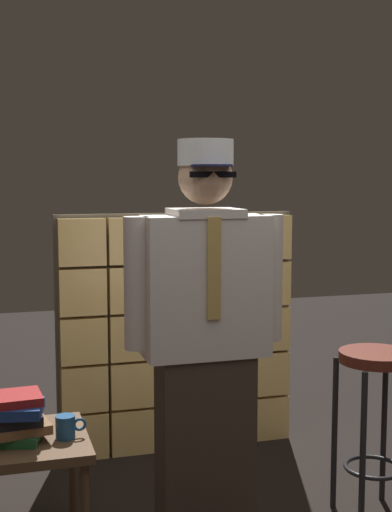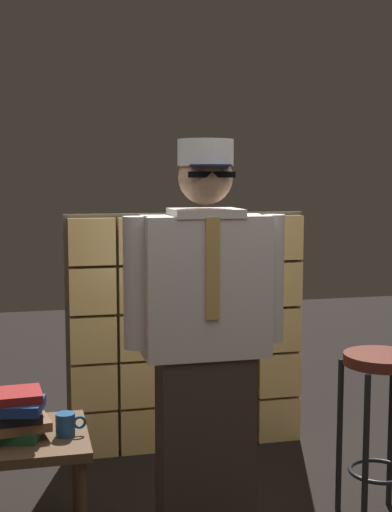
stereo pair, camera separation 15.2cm
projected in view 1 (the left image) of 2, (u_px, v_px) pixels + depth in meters
glass_block_wall at (179, 334)px, 4.06m from camera, size 1.39×0.10×1.39m
standing_person at (205, 339)px, 2.96m from camera, size 0.69×0.29×1.73m
bar_stool at (375, 394)px, 3.23m from camera, size 0.34×0.34×0.79m
side_table at (24, 454)px, 2.89m from camera, size 0.52×0.52×0.51m
book_stack at (17, 417)px, 2.82m from camera, size 0.26×0.23×0.20m
coffee_mug at (66, 427)px, 2.88m from camera, size 0.13×0.08×0.09m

